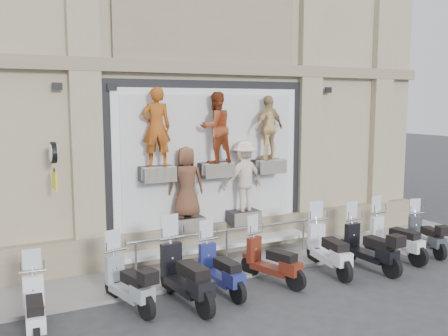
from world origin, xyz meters
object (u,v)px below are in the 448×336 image
at_px(scooter_c, 128,273).
at_px(scooter_g, 329,239).
at_px(guard_rail, 227,248).
at_px(scooter_h, 370,238).
at_px(scooter_j, 426,228).
at_px(scooter_d, 185,263).
at_px(clock_sign_bracket, 54,159).
at_px(scooter_e, 220,260).
at_px(scooter_i, 395,230).
at_px(scooter_b, 34,297).
at_px(scooter_f, 272,251).

xyz_separation_m(scooter_c, scooter_g, (4.82, -0.10, 0.07)).
xyz_separation_m(guard_rail, scooter_h, (2.93, -1.80, 0.32)).
bearing_deg(scooter_j, scooter_d, -162.95).
bearing_deg(scooter_h, scooter_d, 176.14).
bearing_deg(clock_sign_bracket, scooter_e, -33.55).
distance_m(scooter_e, scooter_h, 3.87).
height_order(guard_rail, scooter_e, scooter_e).
distance_m(scooter_h, scooter_i, 1.18).
relative_size(clock_sign_bracket, scooter_d, 0.49).
bearing_deg(scooter_b, scooter_c, 17.18).
relative_size(clock_sign_bracket, scooter_j, 0.60).
bearing_deg(guard_rail, clock_sign_bracket, 173.16).
height_order(scooter_b, scooter_j, scooter_b).
relative_size(clock_sign_bracket, scooter_e, 0.57).
bearing_deg(scooter_c, scooter_h, -16.99).
distance_m(clock_sign_bracket, scooter_g, 6.48).
distance_m(scooter_b, scooter_f, 5.01).
xyz_separation_m(scooter_b, scooter_i, (8.71, 0.29, 0.08)).
bearing_deg(scooter_i, scooter_b, 175.36).
height_order(clock_sign_bracket, scooter_f, clock_sign_bracket).
height_order(scooter_e, scooter_j, scooter_e).
relative_size(guard_rail, scooter_i, 2.64).
bearing_deg(scooter_h, scooter_g, 160.16).
relative_size(guard_rail, scooter_g, 2.57).
relative_size(scooter_g, scooter_j, 1.16).
bearing_deg(scooter_e, scooter_h, -9.42).
distance_m(guard_rail, scooter_h, 3.45).
height_order(scooter_d, scooter_e, scooter_d).
relative_size(scooter_c, scooter_g, 0.92).
xyz_separation_m(scooter_i, scooter_j, (1.15, 0.02, -0.09)).
distance_m(scooter_d, scooter_g, 3.76).
xyz_separation_m(scooter_c, scooter_d, (1.07, -0.33, 0.12)).
height_order(scooter_c, scooter_j, scooter_c).
relative_size(scooter_b, scooter_i, 0.89).
relative_size(scooter_e, scooter_j, 1.07).
height_order(scooter_d, scooter_g, scooter_d).
xyz_separation_m(clock_sign_bracket, scooter_e, (2.97, -1.97, -2.07)).
distance_m(scooter_c, scooter_g, 4.82).
height_order(scooter_c, scooter_d, scooter_d).
height_order(scooter_d, scooter_f, scooter_d).
height_order(scooter_d, scooter_j, scooter_d).
relative_size(scooter_d, scooter_j, 1.24).
bearing_deg(scooter_c, scooter_j, -13.68).
relative_size(guard_rail, scooter_f, 2.81).
height_order(scooter_i, scooter_j, scooter_i).
bearing_deg(clock_sign_bracket, scooter_f, -24.80).
bearing_deg(scooter_g, guard_rail, 151.24).
distance_m(scooter_g, scooter_j, 3.28).
bearing_deg(scooter_j, guard_rail, 179.15).
relative_size(clock_sign_bracket, scooter_i, 0.53).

